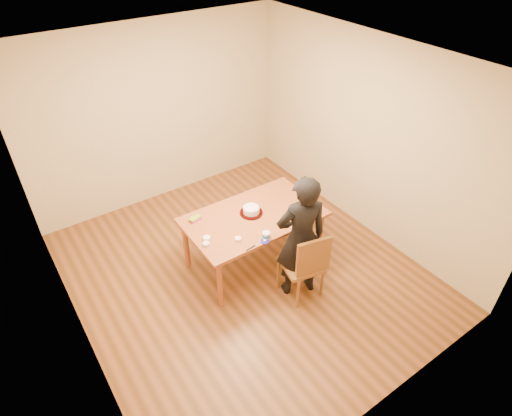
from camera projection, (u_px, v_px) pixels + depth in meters
room_shell at (225, 172)px, 5.02m from camera, size 4.00×4.50×2.70m
dining_table at (254, 217)px, 5.34m from camera, size 1.71×1.02×0.04m
dining_chair at (301, 264)px, 5.06m from camera, size 0.53×0.53×0.04m
cake_plate at (251, 213)px, 5.35m from camera, size 0.29×0.29×0.02m
cake at (251, 210)px, 5.33m from camera, size 0.21×0.21×0.07m
frosting_dome at (251, 207)px, 5.30m from camera, size 0.20×0.20×0.03m
frosting_tub at (266, 235)px, 4.95m from camera, size 0.09×0.09×0.08m
frosting_lid at (265, 241)px, 4.93m from camera, size 0.10×0.10×0.01m
frosting_dollop at (265, 240)px, 4.92m from camera, size 0.04×0.04×0.02m
ramekin_green at (238, 239)px, 4.94m from camera, size 0.08×0.08×0.04m
ramekin_yellow at (207, 238)px, 4.94m from camera, size 0.09×0.09×0.04m
ramekin_multi at (206, 244)px, 4.87m from camera, size 0.08×0.08×0.04m
candy_box_pink at (196, 219)px, 5.24m from camera, size 0.15×0.10×0.02m
candy_box_green at (195, 218)px, 5.23m from camera, size 0.16×0.10×0.02m
spatula at (251, 248)px, 4.83m from camera, size 0.14×0.03×0.01m
person at (301, 238)px, 4.87m from camera, size 0.70×0.57×1.64m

